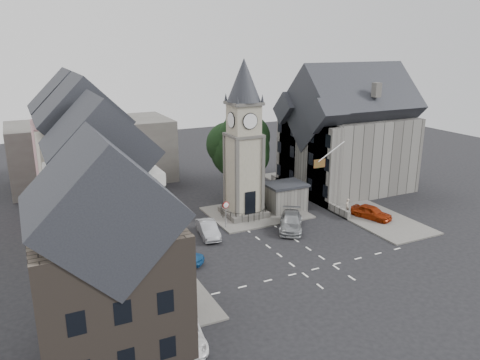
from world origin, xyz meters
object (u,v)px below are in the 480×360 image
clock_tower (244,141)px  stone_shelter (285,197)px  car_east_red (371,212)px  pedestrian (347,206)px  car_west_blue (179,255)px

clock_tower → stone_shelter: clock_tower is taller
clock_tower → car_east_red: clock_tower is taller
stone_shelter → pedestrian: 6.70m
car_east_red → pedestrian: 2.76m
clock_tower → pedestrian: bearing=-21.9°
car_west_blue → car_east_red: size_ratio=0.98×
clock_tower → car_east_red: bearing=-30.2°
clock_tower → pedestrian: clock_tower is taller
clock_tower → stone_shelter: size_ratio=3.78×
clock_tower → pedestrian: 13.34m
stone_shelter → car_east_red: bearing=-42.7°
stone_shelter → car_west_blue: bearing=-153.9°
clock_tower → car_west_blue: bearing=-142.0°
car_west_blue → car_east_red: (21.27, 0.95, 0.01)m
clock_tower → car_east_red: (11.50, -6.68, -7.39)m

